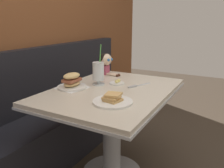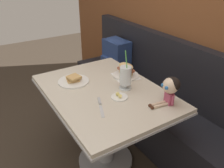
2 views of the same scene
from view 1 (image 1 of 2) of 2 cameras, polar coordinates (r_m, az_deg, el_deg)
The scene contains 9 objects.
wood_panel_wall at distance 2.21m, azimuth -20.80°, elevation 13.54°, with size 4.40×0.08×2.40m, color brown.
booth_bench at distance 2.23m, azimuth -14.51°, elevation -9.18°, with size 2.60×0.48×1.00m.
diner_table at distance 1.79m, azimuth -0.04°, elevation -7.31°, with size 1.11×0.81×0.74m.
toast_plate at distance 1.45m, azimuth 0.14°, elevation -4.03°, with size 0.25×0.25×0.06m.
milkshake_glass at distance 1.83m, azimuth -3.35°, elevation 2.83°, with size 0.10×0.10×0.32m.
sandwich_plate at distance 1.77m, azimuth -9.74°, elevation 0.48°, with size 0.23×0.23×0.12m.
butter_saucer at distance 1.87m, azimuth 1.25°, elevation 0.33°, with size 0.12×0.12×0.04m.
butter_knife at distance 1.81m, azimuth 5.80°, elevation -0.46°, with size 0.22×0.11×0.01m.
seated_doll at distance 2.17m, azimuth -1.50°, elevation 5.69°, with size 0.13×0.23×0.20m.
Camera 1 is at (-1.45, -0.62, 1.24)m, focal length 37.49 mm.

